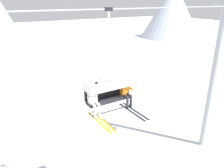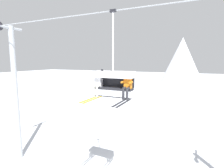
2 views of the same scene
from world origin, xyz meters
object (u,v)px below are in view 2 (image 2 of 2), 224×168
(chairlift_chair, at_px, (114,76))
(skier_white, at_px, (97,83))
(lift_tower_near, at_px, (15,92))
(skier_orange, at_px, (127,85))

(chairlift_chair, xyz_separation_m, skier_white, (-0.74, -0.21, -0.31))
(lift_tower_near, relative_size, skier_orange, 5.59)
(chairlift_chair, distance_m, skier_orange, 0.84)
(chairlift_chair, bearing_deg, skier_white, -163.85)
(chairlift_chair, height_order, skier_orange, chairlift_chair)
(chairlift_chair, relative_size, skier_white, 2.26)
(lift_tower_near, distance_m, skier_white, 7.27)
(lift_tower_near, distance_m, skier_orange, 8.72)
(skier_white, bearing_deg, chairlift_chair, 16.15)
(skier_white, xyz_separation_m, skier_orange, (1.48, -0.01, -0.02))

